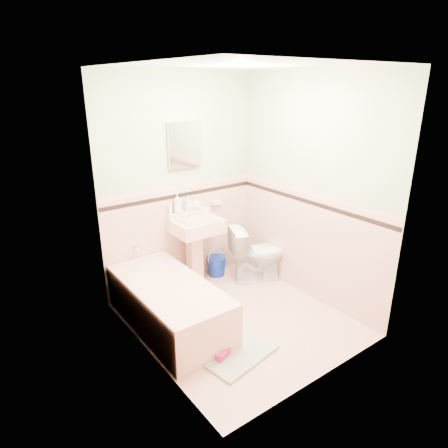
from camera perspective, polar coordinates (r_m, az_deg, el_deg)
floor at (r=4.31m, az=2.03°, el=-13.55°), size 2.20×2.20×0.00m
ceiling at (r=3.60m, az=2.54°, el=21.90°), size 2.20×2.20×0.00m
wall_back at (r=4.65m, az=-6.25°, el=5.78°), size 2.50×0.00×2.50m
wall_front at (r=3.04m, az=15.28°, el=-2.53°), size 2.50×0.00×2.50m
wall_left at (r=3.27m, az=-11.60°, el=-0.60°), size 0.00×2.50×2.50m
wall_right at (r=4.44m, az=12.46°, el=4.75°), size 0.00×2.50×2.50m
wainscot_back at (r=4.83m, az=-5.90°, el=-1.75°), size 2.00×0.00×2.00m
wainscot_front at (r=3.34m, az=14.09°, el=-12.85°), size 2.00×0.00×2.00m
wainscot_left at (r=3.55m, az=-10.70°, el=-10.44°), size 0.00×2.20×2.20m
wainscot_right at (r=4.63m, az=11.77°, el=-3.04°), size 0.00×2.20×2.20m
accent_back at (r=4.66m, az=-6.08°, el=4.18°), size 2.00×0.00×2.00m
accent_front at (r=3.10m, az=14.81°, el=-4.65°), size 2.00×0.00×2.00m
accent_left at (r=3.32m, az=-11.17°, el=-2.63°), size 0.00×2.20×2.20m
accent_right at (r=4.46m, az=12.18°, el=3.11°), size 0.00×2.20×2.20m
cap_back at (r=4.64m, az=-6.13°, el=5.37°), size 2.00×0.00×2.00m
cap_front at (r=3.06m, az=14.97°, el=-2.94°), size 2.00×0.00×2.00m
cap_left at (r=3.29m, az=-11.29°, el=-1.02°), size 0.00×2.20×2.20m
cap_right at (r=4.43m, az=12.27°, el=4.35°), size 0.00×2.20×2.20m
bathtub at (r=4.13m, az=-7.89°, el=-11.65°), size 0.70×1.50×0.45m
tub_faucet at (r=4.53m, az=-12.53°, el=-3.24°), size 0.04×0.12×0.04m
sink at (r=4.74m, az=-3.89°, el=-4.28°), size 0.55×0.48×0.87m
sink_faucet at (r=4.67m, az=-4.97°, el=2.06°), size 0.02×0.02×0.10m
medicine_cabinet at (r=4.56m, az=-5.72°, el=11.30°), size 0.41×0.04×0.52m
soap_dish at (r=4.94m, az=-1.17°, el=3.12°), size 0.12×0.07×0.04m
soap_bottle_left at (r=4.60m, az=-6.76°, el=3.02°), size 0.12×0.12×0.23m
soap_bottle_mid at (r=4.68m, az=-5.15°, el=3.05°), size 0.09×0.09×0.18m
soap_bottle_right at (r=4.74m, az=-4.10°, el=3.07°), size 0.14×0.14×0.15m
tube at (r=4.58m, az=-7.78°, el=2.13°), size 0.04×0.04×0.12m
toilet at (r=4.96m, az=4.91°, el=-4.22°), size 0.79×0.62×0.71m
bucket at (r=5.13m, az=-1.07°, el=-6.08°), size 0.33×0.33×0.25m
bath_mat at (r=3.83m, az=1.94°, el=-18.12°), size 0.75×0.56×0.03m
shoe at (r=3.74m, az=-0.21°, el=-18.29°), size 0.17×0.12×0.06m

